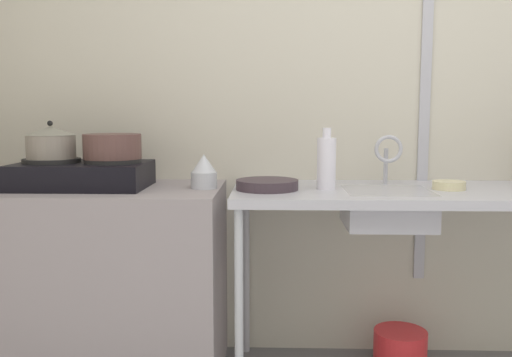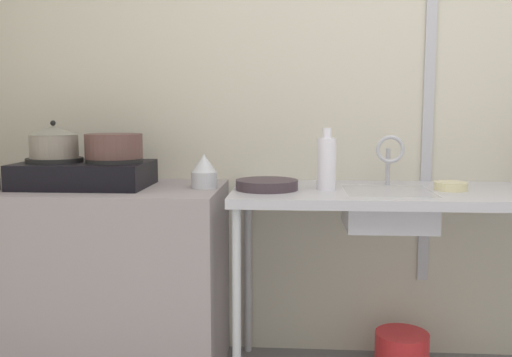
{
  "view_description": "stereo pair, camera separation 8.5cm",
  "coord_description": "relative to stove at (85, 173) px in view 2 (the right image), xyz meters",
  "views": [
    {
      "loc": [
        -0.57,
        -1.04,
        1.21
      ],
      "look_at": [
        -0.65,
        1.38,
        0.91
      ],
      "focal_mm": 38.98,
      "sensor_mm": 36.0,
      "label": 1
    },
    {
      "loc": [
        -0.48,
        -1.03,
        1.21
      ],
      "look_at": [
        -0.65,
        1.38,
        0.91
      ],
      "focal_mm": 38.98,
      "sensor_mm": 36.0,
      "label": 2
    }
  ],
  "objects": [
    {
      "name": "wall_back",
      "position": [
        1.42,
        0.36,
        0.33
      ],
      "size": [
        4.92,
        0.1,
        2.53
      ],
      "primitive_type": "cube",
      "color": "beige",
      "rests_on": "ground"
    },
    {
      "name": "wall_metal_strip",
      "position": [
        1.57,
        0.31,
        0.46
      ],
      "size": [
        0.05,
        0.01,
        2.02
      ],
      "primitive_type": "cube",
      "color": "#AFAFB8"
    },
    {
      "name": "counter_concrete",
      "position": [
        0.03,
        0.0,
        -0.5
      ],
      "size": [
        1.16,
        0.63,
        0.87
      ],
      "primitive_type": "cube",
      "color": "gray",
      "rests_on": "ground"
    },
    {
      "name": "counter_sink",
      "position": [
        1.54,
        0.0,
        -0.12
      ],
      "size": [
        1.75,
        0.63,
        0.87
      ],
      "color": "#AFAFB8",
      "rests_on": "ground"
    },
    {
      "name": "stove",
      "position": [
        0.0,
        0.0,
        0.0
      ],
      "size": [
        0.57,
        0.38,
        0.13
      ],
      "color": "black",
      "rests_on": "counter_concrete"
    },
    {
      "name": "pot_on_left_burner",
      "position": [
        -0.14,
        -0.0,
        0.14
      ],
      "size": [
        0.21,
        0.21,
        0.17
      ],
      "color": "gray",
      "rests_on": "stove"
    },
    {
      "name": "pot_on_right_burner",
      "position": [
        0.14,
        0.0,
        0.12
      ],
      "size": [
        0.25,
        0.25,
        0.11
      ],
      "color": "brown",
      "rests_on": "stove"
    },
    {
      "name": "percolator",
      "position": [
        0.54,
        -0.0,
        0.01
      ],
      "size": [
        0.12,
        0.12,
        0.15
      ],
      "color": "#B9BDC5",
      "rests_on": "counter_concrete"
    },
    {
      "name": "sink_basin",
      "position": [
        1.33,
        -0.04,
        -0.14
      ],
      "size": [
        0.36,
        0.35,
        0.16
      ],
      "primitive_type": "cube",
      "color": "#AFAFB8",
      "rests_on": "counter_sink"
    },
    {
      "name": "faucet",
      "position": [
        1.36,
        0.12,
        0.09
      ],
      "size": [
        0.13,
        0.07,
        0.23
      ],
      "color": "#AFAFB8",
      "rests_on": "counter_sink"
    },
    {
      "name": "frying_pan",
      "position": [
        0.82,
        -0.04,
        -0.04
      ],
      "size": [
        0.27,
        0.27,
        0.04
      ],
      "primitive_type": "cylinder",
      "color": "#392D34",
      "rests_on": "counter_sink"
    },
    {
      "name": "small_bowl_on_drainboard",
      "position": [
        1.61,
        -0.0,
        -0.04
      ],
      "size": [
        0.14,
        0.14,
        0.04
      ],
      "primitive_type": "cylinder",
      "color": "beige",
      "rests_on": "counter_sink"
    },
    {
      "name": "bottle_by_sink",
      "position": [
        1.07,
        -0.02,
        0.06
      ],
      "size": [
        0.08,
        0.08,
        0.27
      ],
      "color": "white",
      "rests_on": "counter_sink"
    },
    {
      "name": "bucket_on_floor",
      "position": [
        1.44,
        0.07,
        -0.83
      ],
      "size": [
        0.24,
        0.24,
        0.2
      ],
      "primitive_type": "cylinder",
      "color": "red",
      "rests_on": "ground"
    }
  ]
}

